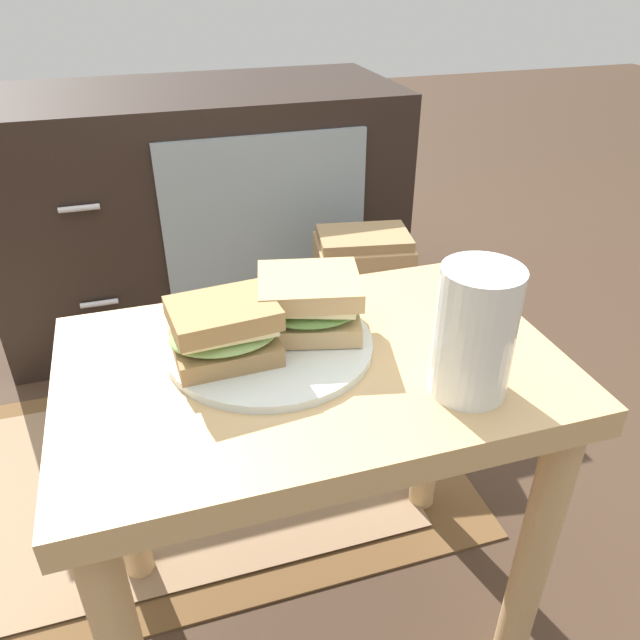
# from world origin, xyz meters

# --- Properties ---
(ground_plane) EXTENTS (8.00, 8.00, 0.00)m
(ground_plane) POSITION_xyz_m (0.00, 0.00, 0.00)
(ground_plane) COLOR #3D2B1E
(side_table) EXTENTS (0.56, 0.36, 0.46)m
(side_table) POSITION_xyz_m (0.00, 0.00, 0.37)
(side_table) COLOR tan
(side_table) RESTS_ON ground
(tv_cabinet) EXTENTS (0.96, 0.46, 0.58)m
(tv_cabinet) POSITION_xyz_m (-0.01, 0.95, 0.29)
(tv_cabinet) COLOR black
(tv_cabinet) RESTS_ON ground
(area_rug) EXTENTS (1.27, 0.63, 0.01)m
(area_rug) POSITION_xyz_m (-0.28, 0.34, 0.00)
(area_rug) COLOR brown
(area_rug) RESTS_ON ground
(plate) EXTENTS (0.24, 0.24, 0.01)m
(plate) POSITION_xyz_m (-0.04, 0.04, 0.47)
(plate) COLOR silver
(plate) RESTS_ON side_table
(sandwich_front) EXTENTS (0.12, 0.10, 0.07)m
(sandwich_front) POSITION_xyz_m (-0.09, 0.02, 0.50)
(sandwich_front) COLOR #9E7A4C
(sandwich_front) RESTS_ON plate
(sandwich_back) EXTENTS (0.15, 0.13, 0.07)m
(sandwich_back) POSITION_xyz_m (0.01, 0.05, 0.50)
(sandwich_back) COLOR tan
(sandwich_back) RESTS_ON plate
(beer_glass) EXTENTS (0.08, 0.08, 0.14)m
(beer_glass) POSITION_xyz_m (0.14, -0.10, 0.53)
(beer_glass) COLOR silver
(beer_glass) RESTS_ON side_table
(paper_bag) EXTENTS (0.21, 0.17, 0.37)m
(paper_bag) POSITION_xyz_m (0.26, 0.51, 0.18)
(paper_bag) COLOR tan
(paper_bag) RESTS_ON ground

